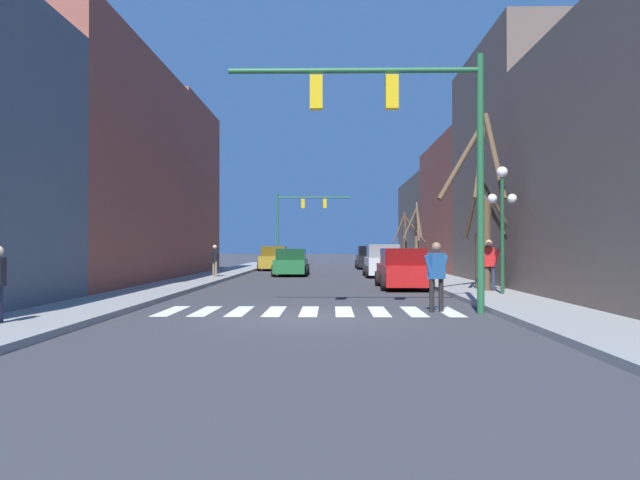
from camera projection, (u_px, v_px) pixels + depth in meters
The scene contains 21 objects.
ground_plane at pixel (307, 318), 14.67m from camera, with size 240.00×240.00×0.00m, color #38383D.
sidewalk_left at pixel (64, 314), 14.77m from camera, with size 2.43×90.00×0.15m.
sidewalk_right at pixel (553, 315), 14.57m from camera, with size 2.43×90.00×0.15m.
building_row_left at pixel (81, 173), 26.30m from camera, with size 6.00×33.31×10.18m.
building_row_right at pixel (508, 198), 33.05m from camera, with size 6.00×50.74×10.45m.
crosswalk_stripes at pixel (309, 311), 16.14m from camera, with size 7.65×2.60×0.01m.
traffic_signal_near at pixel (409, 126), 15.59m from camera, with size 6.40×0.28×6.50m.
traffic_signal_far at pixel (298, 213), 56.82m from camera, with size 6.73×0.28×6.53m.
street_lamp_right_corner at pixel (502, 203), 20.14m from camera, with size 0.95×0.36×4.12m.
car_parked_right_mid at pixel (403, 270), 24.90m from camera, with size 1.99×4.74×1.60m.
car_parked_left_far at pixel (291, 263), 35.75m from camera, with size 1.99×4.59×1.54m.
car_parked_right_near at pixel (383, 262), 34.10m from camera, with size 2.04×4.32×1.79m.
car_at_intersection at pixel (274, 259), 43.61m from camera, with size 2.05×4.18×1.68m.
car_parked_left_mid at pixel (369, 258), 46.51m from camera, with size 2.00×4.59×1.70m.
pedestrian_on_right_sidewalk at pixel (215, 258), 31.64m from camera, with size 0.48×0.60×1.61m.
pedestrian_waiting_at_curb at pixel (489, 260), 21.55m from camera, with size 0.74×0.36×1.77m.
pedestrian_on_left_sidewalk at pixel (436, 271), 16.01m from camera, with size 0.71×0.48×1.79m.
street_tree_right_mid at pixel (482, 240), 22.61m from camera, with size 1.70×2.54×4.14m.
street_tree_left_near at pixel (416, 240), 38.84m from camera, with size 1.11×2.30×4.29m.
street_tree_right_near at pixel (483, 210), 21.49m from camera, with size 2.23×1.70×6.19m.
street_tree_left_far at pixel (405, 245), 42.89m from camera, with size 2.27×1.18×3.91m.
Camera 1 is at (0.56, -14.68, 1.69)m, focal length 35.00 mm.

